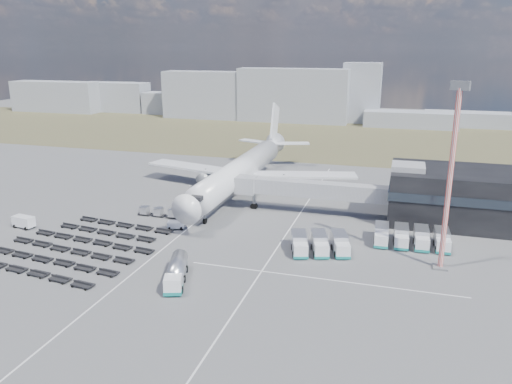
# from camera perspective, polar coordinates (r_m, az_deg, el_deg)

# --- Properties ---
(ground) EXTENTS (420.00, 420.00, 0.00)m
(ground) POSITION_cam_1_polar(r_m,az_deg,el_deg) (87.15, -8.09, -5.52)
(ground) COLOR #565659
(ground) RESTS_ON ground
(grass_strip) EXTENTS (420.00, 90.00, 0.01)m
(grass_strip) POSITION_cam_1_polar(r_m,az_deg,el_deg) (189.28, 5.85, 6.39)
(grass_strip) COLOR #4B472D
(grass_strip) RESTS_ON ground
(lane_markings) EXTENTS (47.12, 110.00, 0.01)m
(lane_markings) POSITION_cam_1_polar(r_m,az_deg,el_deg) (86.40, -1.33, -5.55)
(lane_markings) COLOR silver
(lane_markings) RESTS_ON ground
(terminal) EXTENTS (30.40, 16.40, 11.00)m
(terminal) POSITION_cam_1_polar(r_m,az_deg,el_deg) (101.76, 23.40, -0.41)
(terminal) COLOR black
(terminal) RESTS_ON ground
(jet_bridge) EXTENTS (30.30, 3.80, 7.05)m
(jet_bridge) POSITION_cam_1_polar(r_m,az_deg,el_deg) (99.31, 5.12, 0.39)
(jet_bridge) COLOR #939399
(jet_bridge) RESTS_ON ground
(airliner) EXTENTS (51.59, 64.53, 17.62)m
(airliner) POSITION_cam_1_polar(r_m,az_deg,el_deg) (114.37, -1.49, 2.69)
(airliner) COLOR white
(airliner) RESTS_ON ground
(skyline) EXTENTS (299.42, 24.35, 25.70)m
(skyline) POSITION_cam_1_polar(r_m,az_deg,el_deg) (229.37, 3.60, 10.42)
(skyline) COLOR #9497A1
(skyline) RESTS_ON ground
(fuel_tanker) EXTENTS (5.33, 9.87, 3.10)m
(fuel_tanker) POSITION_cam_1_polar(r_m,az_deg,el_deg) (72.15, -9.10, -9.00)
(fuel_tanker) COLOR white
(fuel_tanker) RESTS_ON ground
(pushback_tug) EXTENTS (3.46, 2.66, 1.40)m
(pushback_tug) POSITION_cam_1_polar(r_m,az_deg,el_deg) (92.59, -9.14, -3.78)
(pushback_tug) COLOR white
(pushback_tug) RESTS_ON ground
(utility_van) EXTENTS (4.34, 2.43, 2.21)m
(utility_van) POSITION_cam_1_polar(r_m,az_deg,el_deg) (101.36, -25.02, -3.13)
(utility_van) COLOR white
(utility_van) RESTS_ON ground
(catering_truck) EXTENTS (4.06, 6.01, 2.56)m
(catering_truck) POSITION_cam_1_polar(r_m,az_deg,el_deg) (121.50, -0.12, 1.57)
(catering_truck) COLOR white
(catering_truck) RESTS_ON ground
(service_trucks_near) EXTENTS (10.49, 9.02, 2.72)m
(service_trucks_near) POSITION_cam_1_polar(r_m,az_deg,el_deg) (81.75, 7.30, -5.87)
(service_trucks_near) COLOR white
(service_trucks_near) RESTS_ON ground
(service_trucks_far) EXTENTS (12.27, 7.08, 2.67)m
(service_trucks_far) POSITION_cam_1_polar(r_m,az_deg,el_deg) (87.78, 17.33, -4.95)
(service_trucks_far) COLOR white
(service_trucks_far) RESTS_ON ground
(uld_row) EXTENTS (11.64, 1.54, 1.61)m
(uld_row) POSITION_cam_1_polar(r_m,az_deg,el_deg) (99.08, -10.28, -2.33)
(uld_row) COLOR black
(uld_row) RESTS_ON ground
(baggage_dollies) EXTENTS (26.86, 26.29, 0.76)m
(baggage_dollies) POSITION_cam_1_polar(r_m,az_deg,el_deg) (88.23, -19.66, -5.81)
(baggage_dollies) COLOR black
(baggage_dollies) RESTS_ON ground
(floodlight_mast) EXTENTS (2.62, 2.14, 27.67)m
(floodlight_mast) POSITION_cam_1_polar(r_m,az_deg,el_deg) (76.59, 21.28, 1.37)
(floodlight_mast) COLOR red
(floodlight_mast) RESTS_ON ground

